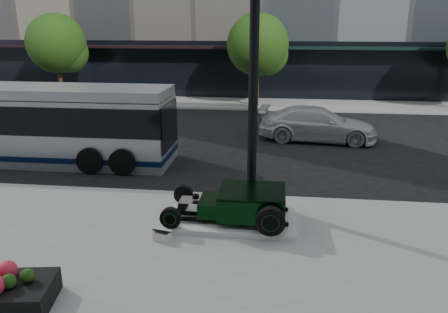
# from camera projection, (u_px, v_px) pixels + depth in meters

# --- Properties ---
(ground) EXTENTS (120.00, 120.00, 0.00)m
(ground) POSITION_uv_depth(u_px,v_px,m) (210.00, 175.00, 15.65)
(ground) COLOR black
(ground) RESTS_ON ground
(sidewalk_far) EXTENTS (70.00, 4.00, 0.12)m
(sidewalk_far) POSITION_uv_depth(u_px,v_px,m) (242.00, 104.00, 28.91)
(sidewalk_far) COLOR gray
(sidewalk_far) RESTS_ON ground
(street_trees) EXTENTS (29.80, 3.80, 5.70)m
(street_trees) POSITION_uv_depth(u_px,v_px,m) (260.00, 47.00, 26.80)
(street_trees) COLOR black
(street_trees) RESTS_ON sidewalk_far
(display_plinth) EXTENTS (3.40, 1.80, 0.15)m
(display_plinth) POSITION_uv_depth(u_px,v_px,m) (231.00, 220.00, 11.63)
(display_plinth) COLOR silver
(display_plinth) RESTS_ON sidewalk_near
(hot_rod) EXTENTS (3.22, 2.00, 0.81)m
(hot_rod) POSITION_uv_depth(u_px,v_px,m) (244.00, 203.00, 11.44)
(hot_rod) COLOR black
(hot_rod) RESTS_ON display_plinth
(info_plaque) EXTENTS (0.46, 0.38, 0.31)m
(info_plaque) POSITION_uv_depth(u_px,v_px,m) (162.00, 235.00, 10.70)
(info_plaque) COLOR silver
(info_plaque) RESTS_ON sidewalk_near
(lamppost) EXTENTS (0.48, 0.48, 8.72)m
(lamppost) POSITION_uv_depth(u_px,v_px,m) (254.00, 65.00, 11.72)
(lamppost) COLOR black
(lamppost) RESTS_ON sidewalk_near
(transit_bus) EXTENTS (12.12, 2.88, 2.92)m
(transit_bus) POSITION_uv_depth(u_px,v_px,m) (18.00, 123.00, 16.96)
(transit_bus) COLOR #A4A9AD
(transit_bus) RESTS_ON ground
(white_sedan) EXTENTS (5.44, 2.59, 1.53)m
(white_sedan) POSITION_uv_depth(u_px,v_px,m) (317.00, 124.00, 19.98)
(white_sedan) COLOR silver
(white_sedan) RESTS_ON ground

